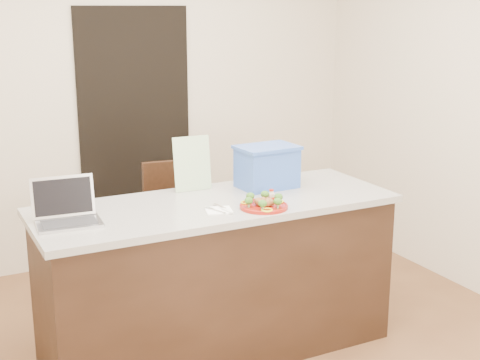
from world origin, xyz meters
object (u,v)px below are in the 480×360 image
plate (264,206)px  yogurt_bottle (271,197)px  island (217,277)px  laptop (66,210)px  chair (181,224)px  blue_box (267,166)px  napkin (219,210)px

plate → yogurt_bottle: 0.11m
plate → yogurt_bottle: bearing=38.7°
island → yogurt_bottle: (0.27, -0.16, 0.49)m
laptop → chair: size_ratio=0.34×
island → blue_box: size_ratio=5.57×
napkin → island: bearing=69.3°
laptop → chair: 1.23m
blue_box → napkin: bearing=-149.5°
laptop → plate: bearing=-8.5°
plate → blue_box: bearing=58.7°
island → plate: bearing=-51.9°
island → yogurt_bottle: bearing=-30.9°
plate → laptop: bearing=166.6°
island → laptop: bearing=179.1°
plate → blue_box: 0.45m
island → chair: bearing=84.5°
yogurt_bottle → chair: yogurt_bottle is taller
laptop → blue_box: (1.25, 0.13, 0.07)m
chair → laptop: bearing=-135.3°
island → chair: (0.07, 0.72, 0.10)m
napkin → blue_box: bearing=33.5°
island → blue_box: blue_box is taller
yogurt_bottle → plate: bearing=-141.3°
laptop → island: bearing=4.0°
island → laptop: 0.99m
laptop → yogurt_bottle: bearing=-4.0°
island → plate: 0.55m
island → napkin: bearing=-110.7°
napkin → yogurt_bottle: size_ratio=1.81×
chair → island: bearing=-88.7°
plate → napkin: 0.25m
laptop → blue_box: blue_box is taller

